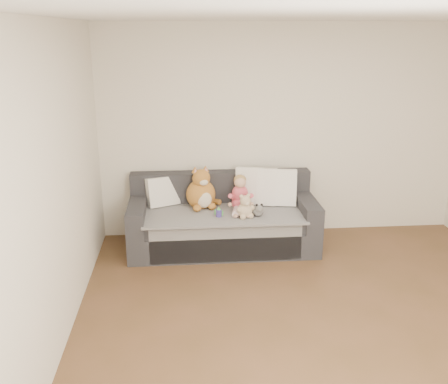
# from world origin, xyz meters

# --- Properties ---
(room_shell) EXTENTS (5.00, 5.00, 5.00)m
(room_shell) POSITION_xyz_m (0.00, 0.42, 1.30)
(room_shell) COLOR brown
(room_shell) RESTS_ON ground
(sofa) EXTENTS (2.20, 0.94, 0.85)m
(sofa) POSITION_xyz_m (-0.78, 2.06, 0.31)
(sofa) COLOR #29292E
(sofa) RESTS_ON ground
(cushion_left) EXTENTS (0.42, 0.31, 0.36)m
(cushion_left) POSITION_xyz_m (-1.49, 2.27, 0.65)
(cushion_left) COLOR white
(cushion_left) RESTS_ON sofa
(cushion_right_back) EXTENTS (0.53, 0.33, 0.46)m
(cushion_right_back) POSITION_xyz_m (-0.36, 2.23, 0.70)
(cushion_right_back) COLOR white
(cushion_right_back) RESTS_ON sofa
(cushion_right_front) EXTENTS (0.51, 0.29, 0.45)m
(cushion_right_front) POSITION_xyz_m (-0.12, 2.18, 0.69)
(cushion_right_front) COLOR white
(cushion_right_front) RESTS_ON sofa
(toddler) EXTENTS (0.30, 0.43, 0.43)m
(toddler) POSITION_xyz_m (-0.58, 2.02, 0.65)
(toddler) COLOR #EE5470
(toddler) RESTS_ON sofa
(plush_cat) EXTENTS (0.43, 0.41, 0.53)m
(plush_cat) POSITION_xyz_m (-1.03, 2.15, 0.67)
(plush_cat) COLOR #A45824
(plush_cat) RESTS_ON sofa
(teddy_bear) EXTENTS (0.22, 0.18, 0.28)m
(teddy_bear) POSITION_xyz_m (-0.55, 1.77, 0.59)
(teddy_bear) COLOR tan
(teddy_bear) RESTS_ON sofa
(plush_cow) EXTENTS (0.14, 0.21, 0.17)m
(plush_cow) POSITION_xyz_m (-0.40, 1.80, 0.54)
(plush_cow) COLOR white
(plush_cow) RESTS_ON sofa
(sippy_cup) EXTENTS (0.10, 0.08, 0.12)m
(sippy_cup) POSITION_xyz_m (-0.84, 1.81, 0.53)
(sippy_cup) COLOR #48389B
(sippy_cup) RESTS_ON sofa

